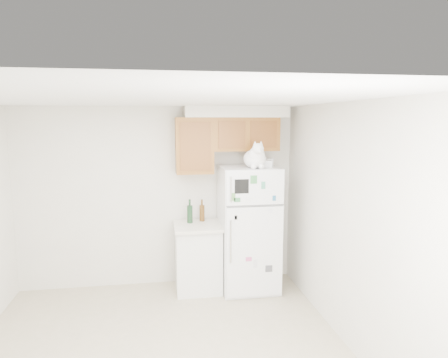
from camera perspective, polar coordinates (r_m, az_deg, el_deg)
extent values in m
cube|color=silver|center=(5.65, -9.41, -2.56)|extent=(3.80, 0.04, 2.50)
cube|color=silver|center=(4.16, 18.04, -6.86)|extent=(0.04, 4.00, 2.50)
cube|color=white|center=(3.55, -9.85, 11.27)|extent=(3.80, 4.00, 0.04)
cube|color=#945120|center=(5.51, 3.03, 6.43)|extent=(0.90, 0.33, 0.45)
cube|color=#945120|center=(5.41, -4.27, 4.79)|extent=(0.50, 0.33, 0.75)
cube|color=silver|center=(5.49, 1.74, 9.56)|extent=(1.40, 0.37, 0.15)
cube|color=white|center=(5.50, 3.50, -7.03)|extent=(0.76, 0.72, 1.70)
cube|color=white|center=(5.01, 4.52, -1.26)|extent=(0.74, 0.03, 0.44)
cube|color=white|center=(5.22, 4.41, -10.39)|extent=(0.74, 0.03, 1.19)
cube|color=#59595B|center=(5.05, 4.49, -3.77)|extent=(0.74, 0.03, 0.02)
cylinder|color=silver|center=(4.92, 0.98, -1.48)|extent=(0.02, 0.02, 0.32)
cylinder|color=silver|center=(5.08, 0.96, -8.95)|extent=(0.02, 0.02, 0.55)
cube|color=black|center=(4.95, 2.55, -1.07)|extent=(0.18, 0.00, 0.18)
cube|color=white|center=(5.05, 2.74, -6.10)|extent=(0.22, 0.00, 0.28)
cube|color=#3A8140|center=(4.97, 4.27, -0.08)|extent=(0.09, 0.00, 0.10)
cube|color=silver|center=(5.10, 6.69, -4.51)|extent=(0.05, 0.00, 0.06)
cube|color=#397E46|center=(4.97, 1.90, -3.00)|extent=(0.08, 0.00, 0.05)
cube|color=#D0538F|center=(5.21, 3.55, -11.37)|extent=(0.08, 0.00, 0.05)
cube|color=white|center=(5.01, 1.43, -5.54)|extent=(0.08, 0.00, 0.05)
cube|color=#589148|center=(4.95, 1.29, -2.57)|extent=(0.06, 0.00, 0.10)
cube|color=#408E6F|center=(5.01, 5.64, -0.90)|extent=(0.05, 0.00, 0.09)
cube|color=#225D8A|center=(5.08, 7.19, -2.74)|extent=(0.05, 0.00, 0.07)
cube|color=silver|center=(5.00, 3.62, -2.89)|extent=(0.10, 0.00, 0.05)
cube|color=silver|center=(5.25, 4.51, -11.97)|extent=(0.05, 0.00, 0.11)
cube|color=#4B4B50|center=(5.32, 6.43, -12.61)|extent=(0.09, 0.00, 0.09)
cube|color=white|center=(5.58, -3.74, -11.24)|extent=(0.60, 0.60, 0.88)
cube|color=white|center=(5.42, -3.76, -6.73)|extent=(0.64, 0.64, 0.04)
ellipsoid|color=white|center=(5.19, 4.39, 2.87)|extent=(0.29, 0.39, 0.24)
ellipsoid|color=white|center=(5.08, 4.70, 3.37)|extent=(0.21, 0.17, 0.23)
sphere|color=white|center=(5.02, 4.87, 4.31)|extent=(0.14, 0.14, 0.14)
cone|color=white|center=(5.00, 4.46, 5.12)|extent=(0.05, 0.05, 0.05)
cone|color=white|center=(5.02, 5.31, 5.12)|extent=(0.05, 0.05, 0.05)
cone|color=#D88C8C|center=(5.00, 4.48, 5.05)|extent=(0.03, 0.03, 0.03)
cone|color=#D88C8C|center=(5.02, 5.33, 5.05)|extent=(0.03, 0.03, 0.03)
sphere|color=white|center=(4.96, 5.04, 4.00)|extent=(0.06, 0.06, 0.06)
sphere|color=white|center=(5.04, 4.25, 1.83)|extent=(0.08, 0.08, 0.08)
sphere|color=white|center=(5.07, 5.34, 1.85)|extent=(0.08, 0.08, 0.08)
cylinder|color=white|center=(5.36, 5.30, 2.21)|extent=(0.18, 0.24, 0.08)
cube|color=white|center=(5.41, 5.88, 2.38)|extent=(0.22, 0.19, 0.10)
cube|color=white|center=(5.27, 5.98, 2.16)|extent=(0.16, 0.12, 0.09)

